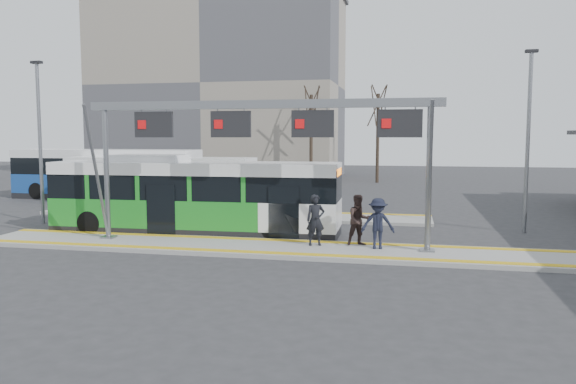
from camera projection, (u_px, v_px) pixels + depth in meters
name	position (u px, v px, depth m)	size (l,w,h in m)	color
ground	(269.00, 250.00, 20.10)	(120.00, 120.00, 0.00)	#2D2D30
platform_main	(269.00, 248.00, 20.09)	(22.00, 3.00, 0.15)	gray
platform_second	(231.00, 215.00, 28.71)	(20.00, 3.00, 0.15)	gray
tactile_main	(269.00, 246.00, 20.08)	(22.00, 2.65, 0.02)	gold
tactile_second	(238.00, 210.00, 29.82)	(20.00, 0.35, 0.02)	gold
gantry	(261.00, 130.00, 19.99)	(13.00, 1.68, 5.20)	slate
apartment_block	(221.00, 86.00, 57.13)	(24.50, 12.50, 18.40)	gray
hero_bus	(195.00, 198.00, 23.44)	(12.07, 2.89, 3.30)	black
bg_bus_green	(160.00, 181.00, 33.33)	(11.33, 2.51, 2.83)	black
bg_bus_blue	(106.00, 175.00, 36.53)	(12.37, 3.00, 3.21)	black
passenger_a	(315.00, 220.00, 20.13)	(0.67, 0.44, 1.84)	black
passenger_b	(359.00, 220.00, 20.14)	(0.89, 0.69, 1.83)	#2D201E
passenger_c	(378.00, 223.00, 19.53)	(1.15, 0.66, 1.78)	black
tree_left	(311.00, 107.00, 47.41)	(1.40, 1.40, 8.58)	#382B21
tree_mid	(378.00, 106.00, 48.78)	(1.40, 1.40, 8.79)	#382B21
tree_far	(149.00, 119.00, 54.93)	(1.40, 1.40, 7.54)	#382B21
lamp_west	(40.00, 138.00, 25.91)	(0.50, 0.25, 7.49)	slate
lamp_east	(528.00, 137.00, 23.29)	(0.50, 0.25, 7.60)	slate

